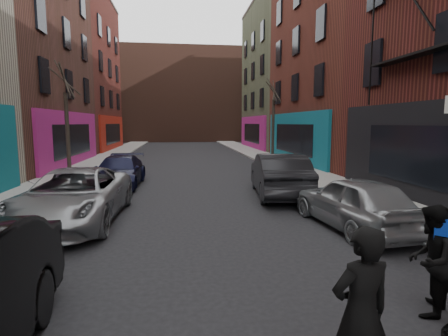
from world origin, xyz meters
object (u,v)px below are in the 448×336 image
object	(u,v)px
parked_right_far	(355,202)
skateboarder	(361,314)
parked_left_far	(74,196)
pedestrian	(431,260)
tree_left_far	(66,111)
parked_left_end	(119,171)
tree_right_far	(273,113)
parked_right_end	(279,175)

from	to	relation	value
parked_right_far	skateboarder	distance (m)	6.27
parked_left_far	pedestrian	world-z (taller)	pedestrian
parked_right_far	skateboarder	xyz separation A→B (m)	(-2.88, -5.57, 0.26)
tree_left_far	parked_left_far	size ratio (longest dim) A/B	1.21
parked_left_end	parked_right_far	size ratio (longest dim) A/B	1.11
parked_left_far	tree_right_far	bearing A→B (deg)	58.17
parked_right_far	parked_left_far	bearing A→B (deg)	-17.57
tree_right_far	tree_left_far	bearing A→B (deg)	-154.18
parked_right_end	pedestrian	size ratio (longest dim) A/B	3.06
parked_left_far	pedestrian	size ratio (longest dim) A/B	3.31
parked_right_end	parked_left_end	bearing A→B (deg)	-16.96
tree_right_far	parked_left_end	distance (m)	13.38
parked_left_end	parked_right_end	xyz separation A→B (m)	(6.40, -2.81, 0.15)
tree_right_far	parked_right_far	size ratio (longest dim) A/B	1.63
parked_left_end	skateboarder	size ratio (longest dim) A/B	2.65
parked_right_end	pedestrian	bearing A→B (deg)	95.42
tree_left_far	parked_left_end	world-z (taller)	tree_left_far
tree_left_far	tree_right_far	xyz separation A→B (m)	(12.40, 6.00, 0.15)
parked_left_end	parked_right_end	world-z (taller)	parked_right_end
parked_left_end	skateboarder	xyz separation A→B (m)	(4.31, -12.73, 0.30)
parked_left_far	parked_right_end	xyz separation A→B (m)	(6.72, 2.81, 0.07)
skateboarder	parked_left_far	bearing A→B (deg)	-65.20
tree_left_far	pedestrian	bearing A→B (deg)	-57.30
tree_left_far	pedestrian	size ratio (longest dim) A/B	4.00
tree_right_far	skateboarder	bearing A→B (deg)	-103.13
tree_right_far	parked_left_end	bearing A→B (deg)	-135.97
parked_left_end	pedestrian	xyz separation A→B (m)	(6.20, -11.25, 0.15)
parked_left_far	parked_right_end	world-z (taller)	parked_right_end
tree_left_far	parked_left_far	world-z (taller)	tree_left_far
tree_right_far	parked_right_far	distance (m)	16.65
parked_left_end	pedestrian	world-z (taller)	pedestrian
parked_right_end	parked_right_far	bearing A→B (deg)	107.04
parked_left_far	parked_left_end	bearing A→B (deg)	88.39
tree_right_far	pedestrian	distance (m)	20.76
parked_left_far	pedestrian	distance (m)	8.61
tree_right_far	pedestrian	world-z (taller)	tree_right_far
parked_right_end	pedestrian	xyz separation A→B (m)	(-0.20, -8.44, 0.00)
parked_left_far	parked_right_far	size ratio (longest dim) A/B	1.29
tree_right_far	skateboarder	xyz separation A→B (m)	(-5.09, -21.82, -2.56)
tree_right_far	parked_left_far	size ratio (longest dim) A/B	1.26
tree_right_far	parked_left_end	world-z (taller)	tree_right_far
parked_left_far	parked_right_end	distance (m)	7.28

